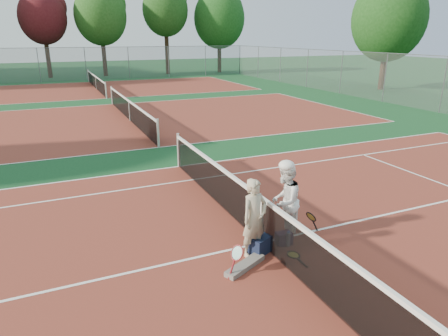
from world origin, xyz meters
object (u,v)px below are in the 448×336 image
at_px(racket_red, 237,260).
at_px(sports_bag_purple, 284,238).
at_px(net_main, 261,220).
at_px(racket_spare, 293,255).
at_px(player_b, 285,201).
at_px(player_a, 254,218).
at_px(racket_black_held, 311,223).
at_px(sports_bag_navy, 260,245).
at_px(water_bottle, 288,239).

distance_m(racket_red, sports_bag_purple, 1.45).
distance_m(net_main, racket_spare, 0.91).
distance_m(player_b, racket_red, 1.78).
bearing_deg(player_a, racket_black_held, -4.12).
height_order(net_main, sports_bag_navy, net_main).
bearing_deg(player_b, racket_red, -11.34).
bearing_deg(sports_bag_navy, racket_spare, -34.23).
xyz_separation_m(net_main, sports_bag_navy, (-0.19, -0.32, -0.34)).
distance_m(sports_bag_navy, sports_bag_purple, 0.61).
distance_m(racket_spare, sports_bag_navy, 0.67).
xyz_separation_m(racket_red, sports_bag_purple, (1.32, 0.57, -0.14)).
relative_size(player_b, sports_bag_purple, 5.18).
bearing_deg(player_b, water_bottle, 31.49).
height_order(player_b, racket_black_held, player_b).
xyz_separation_m(net_main, racket_black_held, (1.15, -0.08, -0.25)).
height_order(player_a, racket_black_held, player_a).
xyz_separation_m(net_main, sports_bag_purple, (0.41, -0.22, -0.38)).
relative_size(net_main, sports_bag_purple, 34.98).
xyz_separation_m(player_b, racket_red, (-1.48, -0.83, -0.55)).
relative_size(racket_spare, sports_bag_navy, 1.40).
xyz_separation_m(racket_black_held, water_bottle, (-0.71, -0.25, -0.11)).
distance_m(player_a, racket_spare, 1.08).
xyz_separation_m(player_b, sports_bag_purple, (-0.15, -0.26, -0.69)).
distance_m(net_main, player_a, 0.56).
distance_m(player_a, sports_bag_purple, 1.00).
bearing_deg(net_main, player_a, -135.49).
bearing_deg(player_b, net_main, -35.87).
xyz_separation_m(player_a, water_bottle, (0.79, 0.02, -0.63)).
bearing_deg(racket_black_held, player_a, -6.13).
xyz_separation_m(racket_red, water_bottle, (1.36, 0.46, -0.12)).
xyz_separation_m(sports_bag_purple, water_bottle, (0.03, -0.11, 0.02)).
bearing_deg(net_main, sports_bag_navy, -121.57).
height_order(racket_black_held, water_bottle, racket_black_held).
distance_m(racket_red, sports_bag_navy, 0.87).
height_order(player_b, water_bottle, player_b).
distance_m(player_a, sports_bag_navy, 0.63).
relative_size(net_main, player_b, 6.76).
relative_size(player_b, racket_red, 3.07).
height_order(player_a, racket_red, player_a).
height_order(racket_red, sports_bag_navy, racket_red).
relative_size(net_main, player_a, 7.08).
bearing_deg(racket_spare, sports_bag_purple, -6.89).
height_order(net_main, sports_bag_purple, net_main).
distance_m(racket_black_held, sports_bag_purple, 0.77).
bearing_deg(sports_bag_navy, net_main, 58.43).
relative_size(racket_red, sports_bag_purple, 1.69).
xyz_separation_m(player_a, racket_spare, (0.69, -0.34, -0.76)).
distance_m(net_main, racket_red, 1.23).
xyz_separation_m(sports_bag_navy, water_bottle, (0.63, -0.01, -0.02)).
height_order(racket_red, racket_black_held, racket_red).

